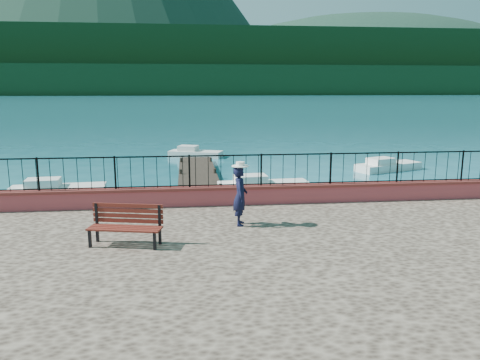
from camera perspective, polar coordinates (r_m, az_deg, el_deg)
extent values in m
plane|color=#19596B|center=(11.64, 6.99, -12.99)|extent=(2000.00, 2000.00, 0.00)
cube|color=#B03F42|center=(14.61, 3.73, -1.72)|extent=(28.00, 0.46, 0.58)
cube|color=black|center=(14.46, 3.77, 1.23)|extent=(27.00, 0.05, 0.95)
cube|color=#2D231C|center=(22.78, -5.03, -0.49)|extent=(2.00, 16.00, 0.30)
cube|color=black|center=(310.34, -6.31, 11.95)|extent=(900.00, 60.00, 18.00)
cube|color=black|center=(370.71, -6.44, 13.83)|extent=(900.00, 120.00, 44.00)
ellipsoid|color=#142D23|center=(612.22, 14.92, 10.42)|extent=(448.00, 384.00, 180.00)
cube|color=black|center=(11.04, -13.81, -6.77)|extent=(1.74, 0.88, 0.42)
cube|color=maroon|center=(11.14, -13.47, -4.11)|extent=(1.64, 0.46, 0.51)
imported|color=black|center=(12.17, 0.02, -1.96)|extent=(0.43, 0.60, 1.56)
cylinder|color=white|center=(12.01, 0.02, 1.95)|extent=(0.44, 0.44, 0.12)
cube|color=silver|center=(22.46, -21.31, -0.74)|extent=(4.20, 1.64, 0.80)
cube|color=silver|center=(21.81, 2.91, -0.31)|extent=(4.29, 1.56, 0.80)
cube|color=silver|center=(28.57, 17.65, 1.92)|extent=(4.26, 2.66, 0.80)
cube|color=silver|center=(32.66, -5.43, 3.51)|extent=(3.87, 2.49, 0.80)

